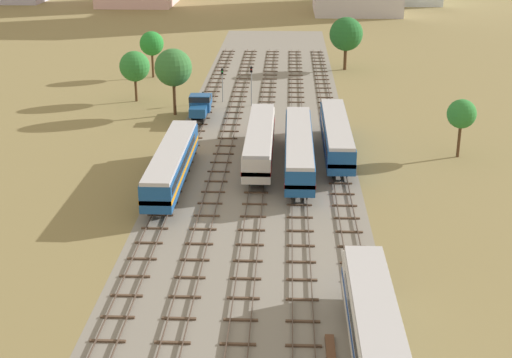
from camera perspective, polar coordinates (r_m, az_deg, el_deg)
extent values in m
plane|color=olive|center=(85.12, 0.37, 1.98)|extent=(480.00, 480.00, 0.00)
cube|color=gray|center=(85.12, 0.37, 1.98)|extent=(21.12, 176.00, 0.01)
cube|color=#47382D|center=(86.82, -5.74, 2.40)|extent=(0.07, 126.00, 0.15)
cube|color=#47382D|center=(86.63, -4.80, 2.39)|extent=(0.07, 126.00, 0.15)
cube|color=brown|center=(50.52, -11.37, -12.15)|extent=(2.40, 0.22, 0.14)
cube|color=brown|center=(52.99, -10.62, -10.43)|extent=(2.40, 0.22, 0.14)
cube|color=brown|center=(55.52, -9.95, -8.85)|extent=(2.40, 0.22, 0.14)
cube|color=brown|center=(58.09, -9.33, -7.42)|extent=(2.40, 0.22, 0.14)
cube|color=brown|center=(60.70, -8.78, -6.10)|extent=(2.40, 0.22, 0.14)
cube|color=brown|center=(63.35, -8.27, -4.90)|extent=(2.40, 0.22, 0.14)
cube|color=brown|center=(66.02, -7.81, -3.79)|extent=(2.40, 0.22, 0.14)
cube|color=brown|center=(68.72, -7.38, -2.76)|extent=(2.40, 0.22, 0.14)
cube|color=brown|center=(71.45, -6.99, -1.82)|extent=(2.40, 0.22, 0.14)
cube|color=brown|center=(74.20, -6.62, -0.94)|extent=(2.40, 0.22, 0.14)
cube|color=brown|center=(76.96, -6.28, -0.13)|extent=(2.40, 0.22, 0.14)
cube|color=brown|center=(79.75, -5.97, 0.62)|extent=(2.40, 0.22, 0.14)
cube|color=brown|center=(82.55, -5.67, 1.33)|extent=(2.40, 0.22, 0.14)
cube|color=brown|center=(85.36, -5.40, 1.99)|extent=(2.40, 0.22, 0.14)
cube|color=brown|center=(88.18, -5.14, 2.60)|extent=(2.40, 0.22, 0.14)
cube|color=brown|center=(91.02, -4.90, 3.18)|extent=(2.40, 0.22, 0.14)
cube|color=brown|center=(93.86, -4.68, 3.72)|extent=(2.40, 0.22, 0.14)
cube|color=brown|center=(96.72, -4.46, 4.24)|extent=(2.40, 0.22, 0.14)
cube|color=brown|center=(99.58, -4.26, 4.72)|extent=(2.40, 0.22, 0.14)
cube|color=brown|center=(102.45, -4.07, 5.17)|extent=(2.40, 0.22, 0.14)
cube|color=brown|center=(105.33, -3.89, 5.60)|extent=(2.40, 0.22, 0.14)
cube|color=brown|center=(108.22, -3.72, 6.01)|extent=(2.40, 0.22, 0.14)
cube|color=brown|center=(111.11, -3.55, 6.39)|extent=(2.40, 0.22, 0.14)
cube|color=brown|center=(114.01, -3.40, 6.76)|extent=(2.40, 0.22, 0.14)
cube|color=brown|center=(116.91, -3.25, 7.11)|extent=(2.40, 0.22, 0.14)
cube|color=brown|center=(119.82, -3.11, 7.44)|extent=(2.40, 0.22, 0.14)
cube|color=brown|center=(122.73, -2.98, 7.75)|extent=(2.40, 0.22, 0.14)
cube|color=brown|center=(125.64, -2.85, 8.05)|extent=(2.40, 0.22, 0.14)
cube|color=brown|center=(128.56, -2.73, 8.34)|extent=(2.40, 0.22, 0.14)
cube|color=brown|center=(131.49, -2.61, 8.61)|extent=(2.40, 0.22, 0.14)
cube|color=brown|center=(134.41, -2.50, 8.88)|extent=(2.40, 0.22, 0.14)
cube|color=brown|center=(137.34, -2.39, 9.13)|extent=(2.40, 0.22, 0.14)
cube|color=brown|center=(140.27, -2.29, 9.37)|extent=(2.40, 0.22, 0.14)
cube|color=brown|center=(143.21, -2.19, 9.60)|extent=(2.40, 0.22, 0.14)
cube|color=brown|center=(146.15, -2.10, 9.82)|extent=(2.40, 0.22, 0.14)
cube|color=#47382D|center=(86.32, -2.93, 2.37)|extent=(0.07, 126.00, 0.15)
cube|color=#47382D|center=(86.20, -1.98, 2.36)|extent=(0.07, 126.00, 0.15)
cube|color=brown|center=(49.71, -6.46, -12.43)|extent=(2.40, 0.22, 0.14)
cube|color=brown|center=(52.22, -5.96, -10.65)|extent=(2.40, 0.22, 0.14)
cube|color=brown|center=(54.79, -5.51, -9.04)|extent=(2.40, 0.22, 0.14)
cube|color=brown|center=(57.39, -5.11, -7.57)|extent=(2.40, 0.22, 0.14)
cube|color=brown|center=(60.03, -4.74, -6.23)|extent=(2.40, 0.22, 0.14)
cube|color=brown|center=(62.71, -4.41, -5.01)|extent=(2.40, 0.22, 0.14)
cube|color=brown|center=(65.41, -4.11, -3.88)|extent=(2.40, 0.22, 0.14)
cube|color=brown|center=(68.13, -3.83, -2.84)|extent=(2.40, 0.22, 0.14)
cube|color=brown|center=(70.88, -3.57, -1.89)|extent=(2.40, 0.22, 0.14)
cube|color=brown|center=(73.65, -3.33, -1.00)|extent=(2.40, 0.22, 0.14)
cube|color=brown|center=(76.44, -3.11, -0.18)|extent=(2.40, 0.22, 0.14)
cube|color=brown|center=(79.24, -2.90, 0.58)|extent=(2.40, 0.22, 0.14)
cube|color=brown|center=(82.06, -2.71, 1.29)|extent=(2.40, 0.22, 0.14)
cube|color=brown|center=(84.88, -2.54, 1.95)|extent=(2.40, 0.22, 0.14)
cube|color=brown|center=(87.72, -2.37, 2.57)|extent=(2.40, 0.22, 0.14)
cube|color=brown|center=(90.57, -2.21, 3.16)|extent=(2.40, 0.22, 0.14)
cube|color=brown|center=(93.43, -2.06, 3.70)|extent=(2.40, 0.22, 0.14)
cube|color=brown|center=(96.30, -1.93, 4.21)|extent=(2.40, 0.22, 0.14)
cube|color=brown|center=(99.18, -1.79, 4.70)|extent=(2.40, 0.22, 0.14)
cube|color=brown|center=(102.06, -1.67, 5.15)|extent=(2.40, 0.22, 0.14)
cube|color=brown|center=(104.95, -1.55, 5.59)|extent=(2.40, 0.22, 0.14)
cube|color=brown|center=(107.85, -1.44, 5.99)|extent=(2.40, 0.22, 0.14)
cube|color=brown|center=(110.75, -1.34, 6.38)|extent=(2.40, 0.22, 0.14)
cube|color=brown|center=(113.65, -1.24, 6.75)|extent=(2.40, 0.22, 0.14)
cube|color=brown|center=(116.56, -1.14, 7.10)|extent=(2.40, 0.22, 0.14)
cube|color=brown|center=(119.48, -1.05, 7.43)|extent=(2.40, 0.22, 0.14)
cube|color=brown|center=(122.40, -0.97, 7.74)|extent=(2.40, 0.22, 0.14)
cube|color=brown|center=(125.32, -0.88, 8.04)|extent=(2.40, 0.22, 0.14)
cube|color=brown|center=(128.25, -0.80, 8.33)|extent=(2.40, 0.22, 0.14)
cube|color=brown|center=(131.18, -0.73, 8.61)|extent=(2.40, 0.22, 0.14)
cube|color=brown|center=(134.11, -0.66, 8.87)|extent=(2.40, 0.22, 0.14)
cube|color=brown|center=(137.05, -0.59, 9.12)|extent=(2.40, 0.22, 0.14)
cube|color=brown|center=(139.99, -0.52, 9.36)|extent=(2.40, 0.22, 0.14)
cube|color=brown|center=(142.93, -0.46, 9.59)|extent=(2.40, 0.22, 0.14)
cube|color=brown|center=(145.87, -0.40, 9.81)|extent=(2.40, 0.22, 0.14)
cube|color=#47382D|center=(86.03, -0.08, 2.33)|extent=(0.07, 126.00, 0.15)
cube|color=#47382D|center=(85.98, 0.87, 2.32)|extent=(0.07, 126.00, 0.15)
cube|color=brown|center=(49.27, -1.41, -12.62)|extent=(2.40, 0.22, 0.14)
cube|color=brown|center=(51.80, -1.19, -10.81)|extent=(2.40, 0.22, 0.14)
cube|color=brown|center=(54.38, -0.98, -9.18)|extent=(2.40, 0.22, 0.14)
cube|color=brown|center=(57.01, -0.80, -7.69)|extent=(2.40, 0.22, 0.14)
cube|color=brown|center=(59.67, -0.64, -6.33)|extent=(2.40, 0.22, 0.14)
cube|color=brown|center=(62.35, -0.49, -5.09)|extent=(2.40, 0.22, 0.14)
cube|color=brown|center=(65.07, -0.35, -3.96)|extent=(2.40, 0.22, 0.14)
cube|color=brown|center=(67.81, -0.22, -2.91)|extent=(2.40, 0.22, 0.14)
cube|color=brown|center=(70.57, -0.11, -1.95)|extent=(2.40, 0.22, 0.14)
cube|color=brown|center=(73.35, 0.00, -1.06)|extent=(2.40, 0.22, 0.14)
cube|color=brown|center=(76.15, 0.10, -0.23)|extent=(2.40, 0.22, 0.14)
cube|color=brown|center=(78.96, 0.19, 0.54)|extent=(2.40, 0.22, 0.14)
cube|color=brown|center=(81.79, 0.28, 1.25)|extent=(2.40, 0.22, 0.14)
cube|color=brown|center=(84.63, 0.36, 1.92)|extent=(2.40, 0.22, 0.14)
cube|color=brown|center=(87.47, 0.43, 2.54)|extent=(2.40, 0.22, 0.14)
cube|color=brown|center=(90.33, 0.50, 3.12)|extent=(2.40, 0.22, 0.14)
cube|color=brown|center=(93.20, 0.57, 3.67)|extent=(2.40, 0.22, 0.14)
cube|color=brown|center=(96.07, 0.63, 4.19)|extent=(2.40, 0.22, 0.14)
cube|color=brown|center=(98.96, 0.69, 4.67)|extent=(2.40, 0.22, 0.14)
cube|color=brown|center=(101.84, 0.74, 5.13)|extent=(2.40, 0.22, 0.14)
cube|color=brown|center=(104.74, 0.79, 5.56)|extent=(2.40, 0.22, 0.14)
cube|color=brown|center=(107.64, 0.84, 5.97)|extent=(2.40, 0.22, 0.14)
cube|color=brown|center=(110.55, 0.89, 6.36)|extent=(2.40, 0.22, 0.14)
cube|color=brown|center=(113.46, 0.93, 6.73)|extent=(2.40, 0.22, 0.14)
cube|color=brown|center=(116.38, 0.98, 7.07)|extent=(2.40, 0.22, 0.14)
cube|color=brown|center=(119.30, 1.02, 7.41)|extent=(2.40, 0.22, 0.14)
cube|color=brown|center=(122.22, 1.06, 7.72)|extent=(2.40, 0.22, 0.14)
cube|color=brown|center=(125.15, 1.09, 8.02)|extent=(2.40, 0.22, 0.14)
cube|color=brown|center=(128.08, 1.13, 8.31)|extent=(2.40, 0.22, 0.14)
cube|color=brown|center=(131.01, 1.16, 8.59)|extent=(2.40, 0.22, 0.14)
cube|color=brown|center=(133.95, 1.19, 8.85)|extent=(2.40, 0.22, 0.14)
cube|color=brown|center=(136.89, 1.23, 9.10)|extent=(2.40, 0.22, 0.14)
cube|color=brown|center=(139.83, 1.25, 9.34)|extent=(2.40, 0.22, 0.14)
cube|color=brown|center=(142.77, 1.28, 9.57)|extent=(2.40, 0.22, 0.14)
cube|color=brown|center=(145.72, 1.31, 9.80)|extent=(2.40, 0.22, 0.14)
cube|color=#47382D|center=(85.95, 2.77, 2.29)|extent=(0.07, 126.00, 0.15)
cube|color=#47382D|center=(85.97, 3.73, 2.27)|extent=(0.07, 126.00, 0.15)
cube|color=brown|center=(49.19, 3.69, -12.72)|extent=(2.40, 0.22, 0.14)
cube|color=brown|center=(51.73, 3.64, -10.90)|extent=(2.40, 0.22, 0.14)
cube|color=brown|center=(54.32, 3.59, -9.26)|extent=(2.40, 0.22, 0.14)
cube|color=brown|center=(56.94, 3.54, -7.77)|extent=(2.40, 0.22, 0.14)
cube|color=brown|center=(59.60, 3.50, -6.40)|extent=(2.40, 0.22, 0.14)
cube|color=brown|center=(62.30, 3.46, -5.16)|extent=(2.40, 0.22, 0.14)
cube|color=brown|center=(65.02, 3.43, -4.02)|extent=(2.40, 0.22, 0.14)
cube|color=brown|center=(67.76, 3.40, -2.97)|extent=(2.40, 0.22, 0.14)
cube|color=brown|center=(70.52, 3.37, -2.00)|extent=(2.40, 0.22, 0.14)
cube|color=brown|center=(73.30, 3.34, -1.11)|extent=(2.40, 0.22, 0.14)
cube|color=brown|center=(76.10, 3.32, -0.28)|extent=(2.40, 0.22, 0.14)
cube|color=brown|center=(78.92, 3.30, 0.49)|extent=(2.40, 0.22, 0.14)
cube|color=brown|center=(81.74, 3.28, 1.20)|extent=(2.40, 0.22, 0.14)
cube|color=brown|center=(84.58, 3.26, 1.87)|extent=(2.40, 0.22, 0.14)
cube|color=brown|center=(87.43, 3.24, 2.50)|extent=(2.40, 0.22, 0.14)
cube|color=brown|center=(90.29, 3.22, 3.08)|extent=(2.40, 0.22, 0.14)
cube|color=brown|center=(93.16, 3.20, 3.63)|extent=(2.40, 0.22, 0.14)
cube|color=brown|center=(96.04, 3.19, 4.15)|extent=(2.40, 0.22, 0.14)
cube|color=brown|center=(98.92, 3.17, 4.63)|extent=(2.40, 0.22, 0.14)
cube|color=brown|center=(101.81, 3.16, 5.09)|extent=(2.40, 0.22, 0.14)
cube|color=brown|center=(104.71, 3.15, 5.53)|extent=(2.40, 0.22, 0.14)
cube|color=brown|center=(107.61, 3.13, 5.94)|extent=(2.40, 0.22, 0.14)
cube|color=brown|center=(110.51, 3.12, 6.33)|extent=(2.40, 0.22, 0.14)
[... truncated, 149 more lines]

